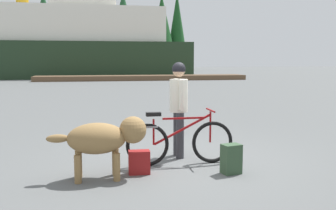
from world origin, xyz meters
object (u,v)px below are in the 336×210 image
handbag_pannier (139,162)px  dog (104,138)px  ferry_boat (58,44)px  bicycle (180,142)px  backpack (231,159)px  person_cyclist (179,101)px

handbag_pannier → dog: bearing=-165.8°
dog → ferry_boat: size_ratio=0.06×
bicycle → backpack: (0.66, -0.64, -0.16)m
ferry_boat → handbag_pannier: bearing=-83.2°
dog → backpack: (1.89, -0.12, -0.37)m
backpack → ferry_boat: bearing=99.1°
bicycle → dog: bearing=-157.4°
handbag_pannier → ferry_boat: 32.51m
dog → handbag_pannier: dog is taller
bicycle → backpack: bicycle is taller
dog → handbag_pannier: size_ratio=3.97×
dog → ferry_boat: bearing=95.9°
person_cyclist → handbag_pannier: (-0.81, -0.88, -0.83)m
person_cyclist → dog: 1.72m
dog → backpack: 1.93m
backpack → handbag_pannier: backpack is taller
bicycle → ferry_boat: ferry_boat is taller
dog → ferry_boat: ferry_boat is taller
bicycle → dog: size_ratio=1.26×
ferry_boat → person_cyclist: bearing=-81.5°
bicycle → handbag_pannier: bearing=-151.9°
person_cyclist → bicycle: bearing=-100.8°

